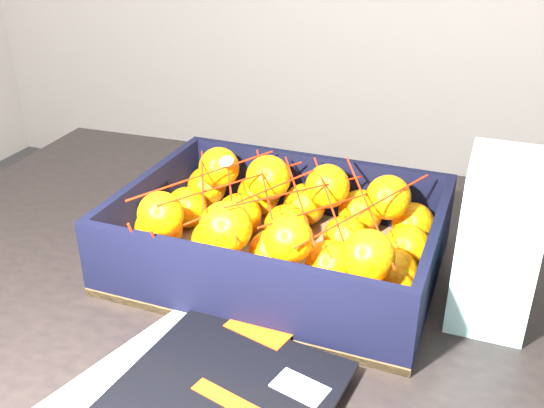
% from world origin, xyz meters
% --- Properties ---
extents(table, '(1.24, 0.86, 0.75)m').
position_xyz_m(table, '(0.31, 0.05, 0.65)').
color(table, black).
rests_on(table, ground).
extents(produce_crate, '(0.41, 0.31, 0.11)m').
position_xyz_m(produce_crate, '(0.29, 0.06, 0.78)').
color(produce_crate, olive).
rests_on(produce_crate, table).
extents(clementine_heap, '(0.39, 0.30, 0.12)m').
position_xyz_m(clementine_heap, '(0.29, 0.06, 0.81)').
color(clementine_heap, orange).
rests_on(clementine_heap, produce_crate).
extents(mesh_net, '(0.34, 0.27, 0.10)m').
position_xyz_m(mesh_net, '(0.28, 0.05, 0.86)').
color(mesh_net, red).
rests_on(mesh_net, clementine_heap).
extents(retail_carton, '(0.09, 0.13, 0.20)m').
position_xyz_m(retail_carton, '(0.56, 0.06, 0.85)').
color(retail_carton, white).
rests_on(retail_carton, table).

